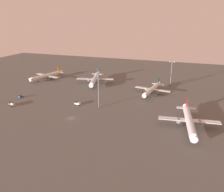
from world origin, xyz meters
name	(u,v)px	position (x,y,z in m)	size (l,w,h in m)	color
ground_plane	(71,118)	(0.00, 0.00, 0.00)	(416.00, 416.00, 0.00)	#56544F
airplane_near_gate	(189,120)	(67.22, 11.48, 4.15)	(33.41, 42.79, 10.98)	silver
airplane_far_stand	(152,89)	(37.91, 63.49, 3.62)	(29.09, 37.23, 9.56)	silver
airplane_terminal_side	(95,79)	(-16.82, 75.19, 4.23)	(33.77, 43.04, 11.20)	silver
airplane_mid_apron	(47,76)	(-66.76, 72.89, 3.77)	(30.05, 38.27, 9.99)	silver
pushback_tug	(20,97)	(-54.45, 19.88, 1.07)	(2.37, 3.37, 2.05)	#3372BF
baggage_tractor	(77,103)	(-6.79, 21.04, 1.18)	(4.46, 2.79, 2.25)	white
fuel_truck	(12,104)	(-48.81, 4.65, 1.37)	(6.60, 4.56, 2.35)	#D85919
apron_light_central	(99,88)	(9.14, 21.80, 13.63)	(4.80, 0.90, 23.65)	slate
apron_light_west	(171,72)	(49.61, 87.60, 13.04)	(4.80, 0.90, 22.50)	slate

